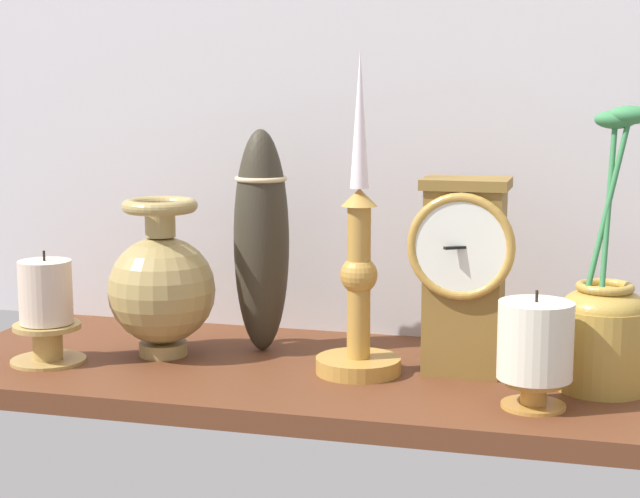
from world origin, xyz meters
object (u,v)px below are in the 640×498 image
object	(u,v)px
pillar_candle_front	(46,311)
tall_ceramic_vase	(261,240)
candlestick_tall_left	(359,282)
brass_vase_bulbous	(163,285)
brass_vase_jar	(604,325)
mantel_clock	(464,272)
pillar_candle_near_clock	(535,348)

from	to	relation	value
pillar_candle_front	tall_ceramic_vase	distance (cm)	27.00
candlestick_tall_left	pillar_candle_front	bearing A→B (deg)	-171.89
brass_vase_bulbous	tall_ceramic_vase	xyz separation A→B (cm)	(10.91, 5.29, 5.19)
brass_vase_jar	brass_vase_bulbous	bearing A→B (deg)	178.77
brass_vase_bulbous	tall_ceramic_vase	size ratio (longest dim) A/B	0.70
candlestick_tall_left	pillar_candle_front	size ratio (longest dim) A/B	2.73
candlestick_tall_left	brass_vase_bulbous	size ratio (longest dim) A/B	1.92
brass_vase_bulbous	pillar_candle_front	distance (cm)	14.01
candlestick_tall_left	tall_ceramic_vase	bearing A→B (deg)	153.45
mantel_clock	pillar_candle_front	xyz separation A→B (cm)	(-48.27, -8.34, -5.58)
brass_vase_bulbous	tall_ceramic_vase	distance (cm)	13.18
candlestick_tall_left	pillar_candle_front	xyz separation A→B (cm)	(-36.79, -5.25, -4.33)
brass_vase_jar	tall_ceramic_vase	xyz separation A→B (cm)	(-40.91, 6.40, 6.76)
tall_ceramic_vase	pillar_candle_near_clock	bearing A→B (deg)	-23.35
pillar_candle_near_clock	brass_vase_bulbous	bearing A→B (deg)	168.13
mantel_clock	pillar_candle_front	distance (cm)	49.31
candlestick_tall_left	brass_vase_bulbous	bearing A→B (deg)	176.12
brass_vase_bulbous	brass_vase_jar	size ratio (longest dim) A/B	0.63
pillar_candle_near_clock	tall_ceramic_vase	xyz separation A→B (cm)	(-34.22, 14.77, 7.62)
brass_vase_jar	mantel_clock	bearing A→B (deg)	170.73
candlestick_tall_left	pillar_candle_near_clock	distance (cm)	22.14
mantel_clock	candlestick_tall_left	world-z (taller)	candlestick_tall_left
mantel_clock	pillar_candle_near_clock	xyz separation A→B (cm)	(8.79, -10.90, -5.57)
mantel_clock	tall_ceramic_vase	size ratio (longest dim) A/B	0.82
brass_vase_jar	pillar_candle_front	bearing A→B (deg)	-174.78
brass_vase_jar	pillar_candle_near_clock	size ratio (longest dim) A/B	2.50
tall_ceramic_vase	candlestick_tall_left	bearing A→B (deg)	-26.55
pillar_candle_front	pillar_candle_near_clock	bearing A→B (deg)	-2.56
pillar_candle_front	tall_ceramic_vase	world-z (taller)	tall_ceramic_vase
brass_vase_jar	pillar_candle_front	xyz separation A→B (cm)	(-63.75, -5.82, -0.87)
candlestick_tall_left	brass_vase_jar	distance (cm)	27.18
pillar_candle_front	mantel_clock	bearing A→B (deg)	9.81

